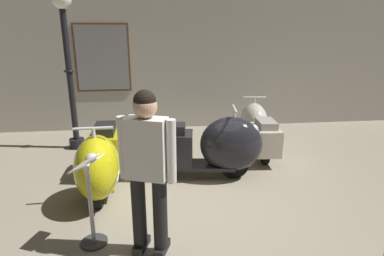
{
  "coord_description": "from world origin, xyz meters",
  "views": [
    {
      "loc": [
        -0.59,
        -3.6,
        2.12
      ],
      "look_at": [
        -0.03,
        1.24,
        0.67
      ],
      "focal_mm": 29.46,
      "sensor_mm": 36.0,
      "label": 1
    }
  ],
  "objects_px": {
    "lamppost": "(67,55)",
    "scooter_1": "(212,147)",
    "visitor_1": "(147,164)",
    "info_stanchion": "(91,210)",
    "scooter_2": "(257,128)",
    "scooter_0": "(100,161)"
  },
  "relations": [
    {
      "from": "scooter_1",
      "to": "visitor_1",
      "type": "bearing_deg",
      "value": -111.06
    },
    {
      "from": "scooter_1",
      "to": "scooter_2",
      "type": "bearing_deg",
      "value": 53.24
    },
    {
      "from": "scooter_0",
      "to": "info_stanchion",
      "type": "bearing_deg",
      "value": 2.2
    },
    {
      "from": "lamppost",
      "to": "visitor_1",
      "type": "distance_m",
      "value": 3.66
    },
    {
      "from": "visitor_1",
      "to": "info_stanchion",
      "type": "xyz_separation_m",
      "value": [
        -0.6,
        0.2,
        -0.56
      ]
    },
    {
      "from": "info_stanchion",
      "to": "scooter_2",
      "type": "bearing_deg",
      "value": 44.57
    },
    {
      "from": "scooter_1",
      "to": "scooter_2",
      "type": "distance_m",
      "value": 1.49
    },
    {
      "from": "lamppost",
      "to": "visitor_1",
      "type": "relative_size",
      "value": 1.73
    },
    {
      "from": "scooter_0",
      "to": "scooter_2",
      "type": "relative_size",
      "value": 1.06
    },
    {
      "from": "scooter_2",
      "to": "lamppost",
      "type": "relative_size",
      "value": 0.57
    },
    {
      "from": "lamppost",
      "to": "scooter_1",
      "type": "bearing_deg",
      "value": -34.21
    },
    {
      "from": "scooter_2",
      "to": "visitor_1",
      "type": "xyz_separation_m",
      "value": [
        -1.94,
        -2.71,
        0.51
      ]
    },
    {
      "from": "scooter_2",
      "to": "info_stanchion",
      "type": "distance_m",
      "value": 3.57
    },
    {
      "from": "info_stanchion",
      "to": "scooter_0",
      "type": "bearing_deg",
      "value": 93.87
    },
    {
      "from": "scooter_0",
      "to": "scooter_1",
      "type": "relative_size",
      "value": 0.94
    },
    {
      "from": "scooter_1",
      "to": "visitor_1",
      "type": "relative_size",
      "value": 1.12
    },
    {
      "from": "visitor_1",
      "to": "lamppost",
      "type": "bearing_deg",
      "value": 44.23
    },
    {
      "from": "scooter_1",
      "to": "scooter_0",
      "type": "bearing_deg",
      "value": -159.89
    },
    {
      "from": "scooter_0",
      "to": "info_stanchion",
      "type": "xyz_separation_m",
      "value": [
        0.07,
        -1.1,
        -0.08
      ]
    },
    {
      "from": "visitor_1",
      "to": "scooter_0",
      "type": "bearing_deg",
      "value": 47.46
    },
    {
      "from": "scooter_2",
      "to": "info_stanchion",
      "type": "relative_size",
      "value": 1.7
    },
    {
      "from": "scooter_0",
      "to": "visitor_1",
      "type": "relative_size",
      "value": 1.05
    }
  ]
}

